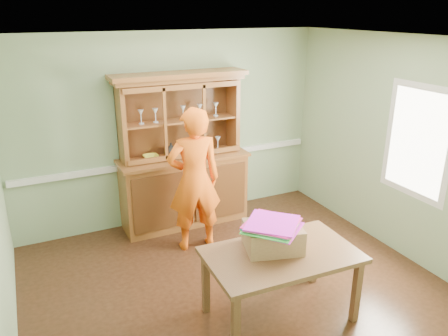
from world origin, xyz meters
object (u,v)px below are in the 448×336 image
china_hutch (183,173)px  cardboard_box (273,237)px  person (194,180)px  dining_table (281,261)px

china_hutch → cardboard_box: bearing=-87.8°
china_hutch → person: bearing=-99.3°
china_hutch → dining_table: china_hutch is taller
china_hutch → cardboard_box: (0.09, -2.29, 0.10)m
cardboard_box → person: (-0.21, 1.55, 0.08)m
dining_table → person: person is taller
china_hutch → person: 0.77m
china_hutch → cardboard_box: size_ratio=4.06×
dining_table → cardboard_box: 0.24m
dining_table → china_hutch: bearing=95.0°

